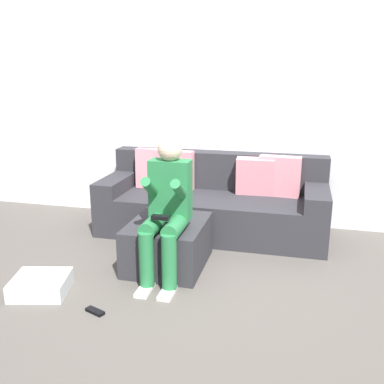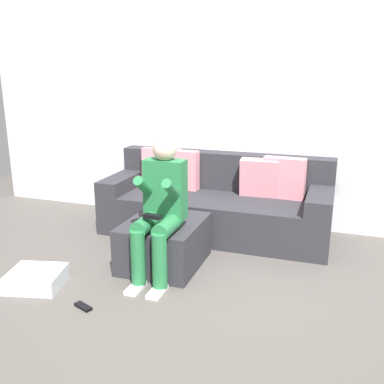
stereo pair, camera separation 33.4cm
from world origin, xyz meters
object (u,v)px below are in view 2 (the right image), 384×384
couch_sectional (217,203)px  ottoman (164,243)px  person_seated (160,206)px  remote_near_ottoman (83,307)px  storage_bin (36,279)px

couch_sectional → ottoman: (-0.21, -0.94, -0.12)m
couch_sectional → ottoman: 0.97m
person_seated → remote_near_ottoman: person_seated is taller
storage_bin → couch_sectional: bearing=58.5°
couch_sectional → person_seated: person_seated is taller
ottoman → storage_bin: (-0.80, -0.71, -0.13)m
ottoman → couch_sectional: bearing=77.4°
remote_near_ottoman → ottoman: bearing=94.6°
couch_sectional → ottoman: size_ratio=3.10×
ottoman → storage_bin: 1.08m
couch_sectional → remote_near_ottoman: bearing=-104.8°
remote_near_ottoman → storage_bin: bearing=-175.4°
storage_bin → remote_near_ottoman: (0.53, -0.17, -0.05)m
couch_sectional → ottoman: couch_sectional is taller
ottoman → person_seated: 0.46m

